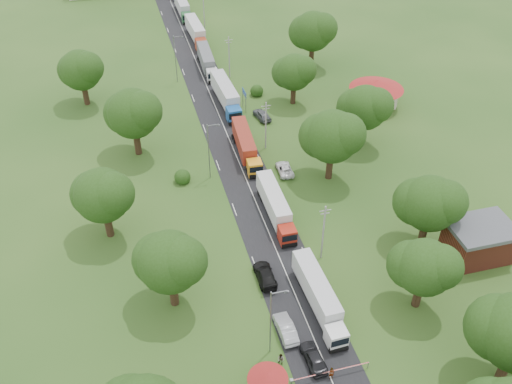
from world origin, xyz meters
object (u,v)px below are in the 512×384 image
object	(u,v)px
boom_barrier	(319,375)
pedestrian_near	(331,373)
info_sign	(244,96)
car_lane_mid	(286,328)
guard_booth	(268,380)
truck_0	(319,296)
car_lane_front	(314,358)

from	to	relation	value
boom_barrier	pedestrian_near	world-z (taller)	pedestrian_near
info_sign	car_lane_mid	bearing A→B (deg)	-98.78
boom_barrier	pedestrian_near	xyz separation A→B (m)	(1.39, -0.15, -0.04)
guard_booth	boom_barrier	bearing A→B (deg)	0.01
boom_barrier	car_lane_mid	world-z (taller)	car_lane_mid
boom_barrier	info_sign	xyz separation A→B (m)	(6.56, 60.00, 2.11)
car_lane_mid	guard_booth	bearing A→B (deg)	57.37
info_sign	pedestrian_near	xyz separation A→B (m)	(-5.17, -60.15, -2.15)
boom_barrier	truck_0	world-z (taller)	truck_0
guard_booth	car_lane_front	xyz separation A→B (m)	(6.05, 2.28, -1.33)
info_sign	boom_barrier	bearing A→B (deg)	-96.24
boom_barrier	info_sign	bearing A→B (deg)	83.76
info_sign	truck_0	xyz separation A→B (m)	(-3.09, -50.16, -0.97)
guard_booth	pedestrian_near	size ratio (longest dim) A/B	2.60
guard_booth	pedestrian_near	world-z (taller)	guard_booth
boom_barrier	pedestrian_near	size ratio (longest dim) A/B	5.44
car_lane_mid	pedestrian_near	xyz separation A→B (m)	(3.02, -7.15, 0.01)
truck_0	guard_booth	bearing A→B (deg)	-133.42
guard_booth	info_sign	distance (m)	61.27
car_lane_front	pedestrian_near	xyz separation A→B (m)	(1.18, -2.44, 0.02)
guard_booth	truck_0	bearing A→B (deg)	46.58
truck_0	pedestrian_near	xyz separation A→B (m)	(-2.08, -10.00, -1.19)
info_sign	car_lane_front	bearing A→B (deg)	-96.27
guard_booth	car_lane_front	size ratio (longest dim) A/B	0.90
truck_0	car_lane_mid	xyz separation A→B (m)	(-5.10, -2.84, -1.20)
truck_0	car_lane_mid	world-z (taller)	truck_0
pedestrian_near	guard_booth	bearing A→B (deg)	-179.61
boom_barrier	info_sign	distance (m)	60.39
guard_booth	car_lane_front	bearing A→B (deg)	20.67
car_lane_front	pedestrian_near	distance (m)	2.71
truck_0	car_lane_front	bearing A→B (deg)	-113.33
boom_barrier	car_lane_front	distance (m)	2.29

